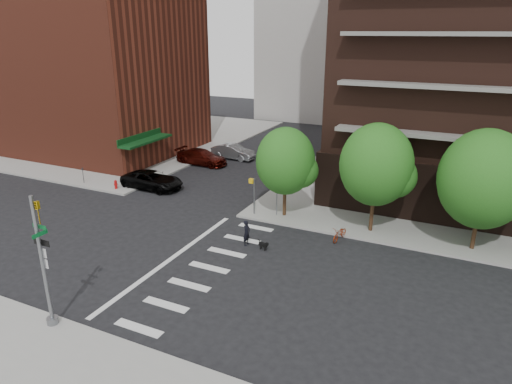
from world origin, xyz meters
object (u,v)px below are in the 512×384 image
Objects in this scene: traffic_signal at (45,272)px; parked_car_black at (152,180)px; parked_car_maroon at (202,157)px; fire_hydrant at (116,184)px; dog_walker at (247,233)px; parked_car_silver at (233,152)px; scooter at (340,234)px.

parked_car_black is (-7.63, 16.96, -1.97)m from traffic_signal.
traffic_signal is 1.17× the size of parked_car_maroon.
dog_walker is at bearing -17.23° from fire_hydrant.
parked_car_silver is (1.67, 10.98, 0.02)m from parked_car_black.
traffic_signal is 11.81m from dog_walker.
dog_walker is (11.80, -13.86, 0.05)m from parked_car_maroon.
fire_hydrant is (-10.03, 15.29, -2.15)m from traffic_signal.
dog_walker is at bearing -138.23° from scooter.
parked_car_maroon reaches higher than scooter.
traffic_signal is at bearing -155.41° from parked_car_black.
parked_car_black is 7.83m from parked_car_maroon.
parked_car_silver is 20.46m from scooter.
dog_walker is at bearing -116.93° from parked_car_black.
fire_hydrant is 0.46× the size of dog_walker.
parked_car_black is at bearing -178.32° from parked_car_maroon.
parked_car_maroon reaches higher than parked_car_silver.
dog_walker reaches higher than parked_car_black.
scooter is (16.73, -10.79, -0.30)m from parked_car_maroon.
parked_car_maroon is 3.02× the size of scooter.
scooter is at bearing -99.75° from parked_car_black.
parked_car_maroon is at bearing 76.38° from fire_hydrant.
parked_car_black is at bearing 67.10° from dog_walker.
traffic_signal reaches higher than scooter.
fire_hydrant is 2.92m from parked_car_black.
traffic_signal reaches higher than parked_car_black.
fire_hydrant is 14.77m from dog_walker.
fire_hydrant is at bearing 77.15° from dog_walker.
traffic_signal is 3.77× the size of dog_walker.
parked_car_black is 11.11m from parked_car_silver.
fire_hydrant is at bearing -174.08° from scooter.
parked_car_silver is (4.07, 12.65, 0.19)m from fire_hydrant.
dog_walker is (-4.93, -3.07, 0.35)m from scooter.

